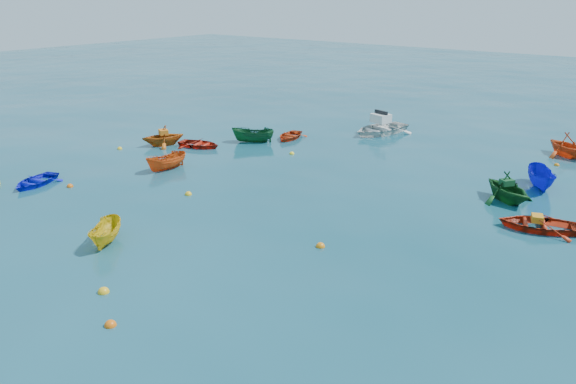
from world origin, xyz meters
The scene contains 25 objects.
ground centered at (0.00, 0.00, 0.00)m, with size 160.00×160.00×0.00m, color #0A3C4C.
dinghy_blue_sw centered at (-11.86, -1.26, 0.00)m, with size 2.00×2.79×0.58m, color #1015D0.
dinghy_orange_w centered at (-12.65, 8.08, 0.00)m, with size 2.32×2.70×1.42m, color #B85311.
sampan_yellow_mid centered at (-2.80, -3.34, 0.00)m, with size 0.95×2.52×0.97m, color gold.
dinghy_red_nw centered at (-10.48, 9.20, 0.00)m, with size 2.05×2.87×0.60m, color #AD1E0E.
sampan_orange_n centered at (-8.41, 4.69, 0.00)m, with size 1.01×2.67×1.03m, color #D04F13.
dinghy_green_n centered at (8.45, 11.30, 0.00)m, with size 2.52×2.92×1.54m, color #11491A.
dinghy_red_ne centered at (10.63, 8.68, 0.00)m, with size 2.34×3.27×0.68m, color #A6250D.
sampan_blue_far centered at (9.25, 14.29, 0.00)m, with size 1.15×3.06×1.18m, color #1011CA.
dinghy_red_far centered at (-7.17, 14.52, 0.00)m, with size 1.95×2.73×0.57m, color #BA330F.
dinghy_orange_far centered at (8.89, 21.42, 0.00)m, with size 2.55×2.96×1.56m, color #D44414.
sampan_green_far centered at (-8.52, 12.26, 0.00)m, with size 1.06×2.81×1.09m, color #124D25.
motorboat_white centered at (-2.96, 19.62, 0.00)m, with size 3.24×4.54×1.54m, color silver.
tarp_orange_a centered at (-12.63, 8.12, 0.87)m, with size 0.68×0.51×0.33m, color orange.
tarp_green_b centered at (8.37, 11.36, 0.91)m, with size 0.60×0.45×0.29m, color #114721.
tarp_orange_b centered at (10.53, 8.65, 0.48)m, with size 0.59×0.45×0.29m, color orange.
buoy_or_a centered at (-4.17, -2.16, 0.00)m, with size 0.33×0.33×0.33m, color #FC570D.
buoy_ye_a centered at (0.46, -5.82, 0.00)m, with size 0.39×0.39×0.39m, color gold.
buoy_or_b centered at (2.32, -6.89, 0.00)m, with size 0.37×0.37×0.37m, color #DC5E0B.
buoy_ye_b centered at (-14.15, 5.73, 0.00)m, with size 0.32×0.32×0.32m, color gold.
buoy_or_c centered at (-10.12, -0.37, 0.00)m, with size 0.33×0.33×0.33m, color #D5590B.
buoy_ye_c centered at (-4.37, 2.54, 0.00)m, with size 0.35×0.35×0.35m, color gold.
buoy_or_d centered at (4.24, 1.58, 0.00)m, with size 0.37×0.37×0.37m, color orange.
buoy_ye_d centered at (-4.71, 11.54, 0.00)m, with size 0.31×0.31×0.31m, color yellow.
buoy_or_e centered at (8.95, 18.97, 0.00)m, with size 0.30×0.30×0.30m, color #CF6F0B.
Camera 1 is at (15.51, -15.22, 9.61)m, focal length 35.00 mm.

